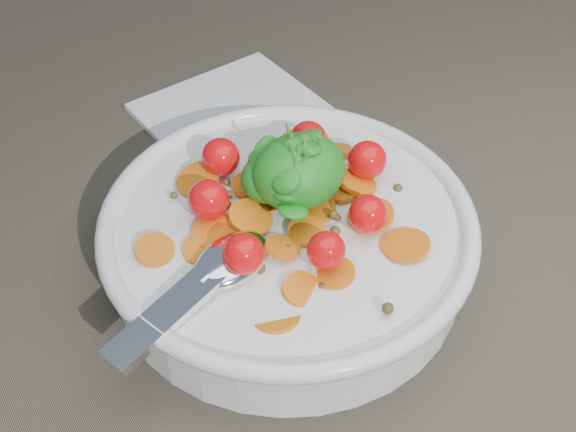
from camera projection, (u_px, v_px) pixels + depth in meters
ground at (317, 262)px, 0.62m from camera, size 6.00×6.00×0.00m
bowl at (288, 236)px, 0.59m from camera, size 0.33×0.31×0.13m
napkin at (233, 112)px, 0.77m from camera, size 0.19×0.17×0.01m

